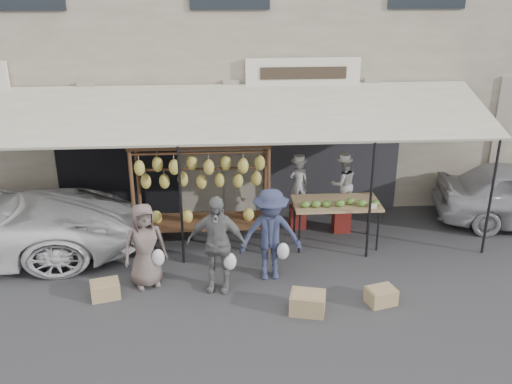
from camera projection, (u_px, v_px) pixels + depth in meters
ground_plane at (239, 293)px, 9.79m from camera, size 90.00×90.00×0.00m
shophouse at (228, 32)px, 14.44m from camera, size 24.00×6.15×7.30m
awning at (233, 114)px, 10.94m from camera, size 10.00×2.35×2.92m
banana_rack at (201, 174)px, 10.76m from camera, size 2.60×0.90×2.24m
produce_table at (337, 204)px, 11.17m from camera, size 1.70×0.90×1.04m
vendor_left at (299, 183)px, 11.88m from camera, size 0.41×0.29×1.07m
vendor_right at (343, 184)px, 11.69m from camera, size 0.61×0.51×1.13m
customer_left at (145, 245)px, 9.78m from camera, size 0.86×0.70×1.53m
customer_mid at (217, 244)px, 9.61m from camera, size 1.08×0.60×1.73m
customer_right at (271, 235)px, 9.96m from camera, size 1.13×0.69×1.70m
stool_left at (298, 217)px, 12.16m from camera, size 0.34×0.34×0.47m
stool_right at (341, 220)px, 12.00m from camera, size 0.44×0.44×0.49m
crate_near_a at (308, 303)px, 9.20m from camera, size 0.64×0.54×0.33m
crate_near_b at (381, 296)px, 9.45m from camera, size 0.54×0.47×0.28m
crate_far at (105, 290)px, 9.62m from camera, size 0.55×0.47×0.28m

